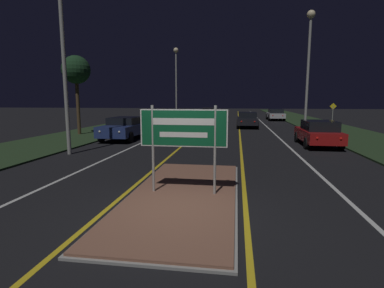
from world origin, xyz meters
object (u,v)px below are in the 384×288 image
at_px(highway_sign, 183,132).
at_px(car_approaching_0, 125,128).
at_px(streetlight_left_near, 61,10).
at_px(car_receding_2, 275,114).
at_px(car_approaching_2, 209,112).
at_px(warning_sign, 333,112).
at_px(car_receding_0, 318,133).
at_px(car_receding_1, 247,119).
at_px(car_approaching_1, 172,116).
at_px(streetlight_right_near, 309,52).
at_px(streetlight_left_far, 176,70).

relative_size(highway_sign, car_approaching_0, 0.50).
distance_m(streetlight_left_near, car_receding_2, 28.86).
height_order(car_receding_2, car_approaching_2, car_approaching_2).
distance_m(car_receding_2, warning_sign, 9.98).
distance_m(car_approaching_0, warning_sign, 19.16).
distance_m(car_receding_0, car_receding_1, 11.06).
xyz_separation_m(car_receding_2, car_approaching_0, (-11.86, -19.92, 0.01)).
relative_size(car_receding_0, car_receding_1, 0.99).
height_order(car_receding_1, car_approaching_2, car_approaching_2).
xyz_separation_m(car_receding_2, car_approaching_1, (-11.95, -5.06, -0.04)).
height_order(car_approaching_0, car_approaching_2, car_approaching_2).
xyz_separation_m(car_receding_1, car_approaching_0, (-8.09, -9.37, 0.01)).
relative_size(streetlight_right_near, car_approaching_0, 1.88).
bearing_deg(car_receding_0, car_approaching_1, 126.15).
bearing_deg(car_receding_2, car_approaching_0, -120.78).
distance_m(highway_sign, streetlight_left_near, 9.55).
bearing_deg(car_receding_2, car_receding_1, -109.70).
xyz_separation_m(car_receding_2, car_approaching_2, (-8.64, 4.00, -0.01)).
bearing_deg(warning_sign, car_approaching_1, 165.62).
relative_size(highway_sign, streetlight_right_near, 0.27).
height_order(streetlight_left_far, car_approaching_2, streetlight_left_far).
bearing_deg(car_approaching_0, highway_sign, -61.78).
xyz_separation_m(streetlight_left_near, streetlight_right_near, (12.69, 9.87, -0.59)).
xyz_separation_m(car_approaching_0, car_approaching_2, (3.22, 23.92, -0.01)).
distance_m(car_receding_1, car_receding_2, 11.21).
xyz_separation_m(streetlight_right_near, warning_sign, (3.77, 6.38, -4.48)).
bearing_deg(streetlight_right_near, streetlight_left_far, 131.13).
relative_size(highway_sign, car_approaching_2, 0.55).
relative_size(highway_sign, car_receding_0, 0.55).
bearing_deg(streetlight_left_near, car_receding_2, 63.80).
relative_size(car_receding_0, car_approaching_2, 1.00).
relative_size(streetlight_left_far, car_approaching_1, 2.10).
xyz_separation_m(streetlight_left_near, warning_sign, (16.46, 16.25, -5.07)).
xyz_separation_m(streetlight_right_near, car_approaching_2, (-8.84, 19.51, -5.11)).
height_order(highway_sign, streetlight_left_near, streetlight_left_near).
distance_m(car_approaching_2, warning_sign, 18.22).
height_order(streetlight_left_far, car_receding_1, streetlight_left_far).
xyz_separation_m(car_receding_0, car_receding_1, (-3.50, 10.49, 0.02)).
xyz_separation_m(car_receding_2, warning_sign, (3.97, -9.14, 0.63)).
relative_size(streetlight_left_far, warning_sign, 4.08).
bearing_deg(car_receding_2, streetlight_right_near, -89.26).
xyz_separation_m(streetlight_right_near, car_receding_0, (-0.48, -5.53, -5.13)).
xyz_separation_m(streetlight_left_far, warning_sign, (16.20, -7.86, -4.76)).
bearing_deg(car_approaching_0, streetlight_left_far, 91.12).
bearing_deg(car_receding_0, highway_sign, -121.09).
height_order(streetlight_left_near, car_receding_2, streetlight_left_near).
xyz_separation_m(streetlight_left_near, car_receding_1, (8.71, 14.84, -5.70)).
bearing_deg(car_receding_1, streetlight_left_far, 132.35).
relative_size(streetlight_left_far, car_receding_2, 1.84).
bearing_deg(car_approaching_2, car_receding_2, -24.83).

